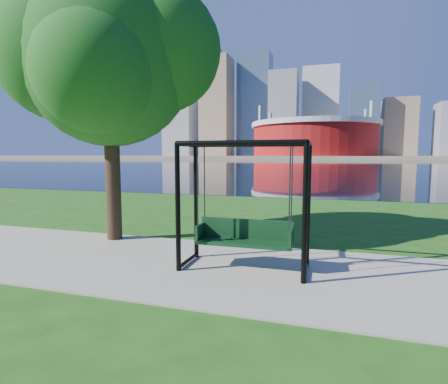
% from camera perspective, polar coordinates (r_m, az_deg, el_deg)
% --- Properties ---
extents(ground, '(900.00, 900.00, 0.00)m').
position_cam_1_polar(ground, '(7.80, 1.49, -11.39)').
color(ground, '#1E5114').
rests_on(ground, ground).
extents(path, '(120.00, 4.00, 0.03)m').
position_cam_1_polar(path, '(7.34, 0.41, -12.40)').
color(path, '#9E937F').
rests_on(path, ground).
extents(river, '(900.00, 180.00, 0.02)m').
position_cam_1_polar(river, '(109.21, 16.19, 4.53)').
color(river, black).
rests_on(river, ground).
extents(far_bank, '(900.00, 228.00, 2.00)m').
position_cam_1_polar(far_bank, '(313.17, 16.91, 5.49)').
color(far_bank, '#937F60').
rests_on(far_bank, ground).
extents(stadium, '(83.00, 83.00, 32.00)m').
position_cam_1_polar(stadium, '(242.75, 14.51, 8.61)').
color(stadium, maroon).
rests_on(stadium, far_bank).
extents(skyline, '(392.00, 66.00, 96.50)m').
position_cam_1_polar(skyline, '(328.34, 16.36, 11.61)').
color(skyline, gray).
rests_on(skyline, far_bank).
extents(swing, '(2.56, 1.14, 2.61)m').
position_cam_1_polar(swing, '(7.06, 3.36, -2.71)').
color(swing, black).
rests_on(swing, ground).
extents(park_tree, '(5.68, 5.13, 7.05)m').
position_cam_1_polar(park_tree, '(10.37, -18.32, 20.03)').
color(park_tree, black).
rests_on(park_tree, ground).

